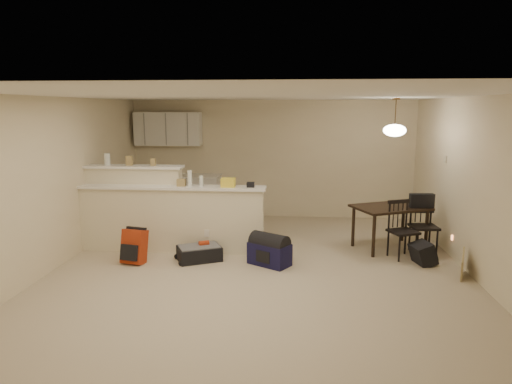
# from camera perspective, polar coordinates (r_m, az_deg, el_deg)

# --- Properties ---
(room) EXTENTS (7.00, 7.02, 2.50)m
(room) POSITION_cam_1_polar(r_m,az_deg,el_deg) (6.35, 0.36, 0.62)
(room) COLOR #BCAC91
(room) RESTS_ON ground
(breakfast_bar) EXTENTS (3.08, 0.58, 1.39)m
(breakfast_bar) POSITION_cam_1_polar(r_m,az_deg,el_deg) (7.76, -12.12, -2.64)
(breakfast_bar) COLOR beige
(breakfast_bar) RESTS_ON ground
(upper_cabinets) EXTENTS (1.40, 0.34, 0.70)m
(upper_cabinets) POSITION_cam_1_polar(r_m,az_deg,el_deg) (9.94, -10.93, 7.76)
(upper_cabinets) COLOR white
(upper_cabinets) RESTS_ON room
(kitchen_counter) EXTENTS (1.80, 0.60, 0.90)m
(kitchen_counter) POSITION_cam_1_polar(r_m,az_deg,el_deg) (9.93, -9.73, -0.63)
(kitchen_counter) COLOR white
(kitchen_counter) RESTS_ON ground
(thermostat) EXTENTS (0.02, 0.12, 0.12)m
(thermostat) POSITION_cam_1_polar(r_m,az_deg,el_deg) (8.22, 22.56, 3.82)
(thermostat) COLOR beige
(thermostat) RESTS_ON room
(jar) EXTENTS (0.10, 0.10, 0.20)m
(jar) POSITION_cam_1_polar(r_m,az_deg,el_deg) (8.04, -18.11, 3.91)
(jar) COLOR silver
(jar) RESTS_ON breakfast_bar
(cereal_box) EXTENTS (0.10, 0.07, 0.16)m
(cereal_box) POSITION_cam_1_polar(r_m,az_deg,el_deg) (7.91, -15.56, 3.79)
(cereal_box) COLOR #A08752
(cereal_box) RESTS_ON breakfast_bar
(small_box) EXTENTS (0.08, 0.06, 0.12)m
(small_box) POSITION_cam_1_polar(r_m,az_deg,el_deg) (7.78, -12.72, 3.66)
(small_box) COLOR #A08752
(small_box) RESTS_ON breakfast_bar
(bottle_a) EXTENTS (0.07, 0.07, 0.26)m
(bottle_a) POSITION_cam_1_polar(r_m,az_deg,el_deg) (7.42, -8.28, 1.70)
(bottle_a) COLOR silver
(bottle_a) RESTS_ON breakfast_bar
(bottle_b) EXTENTS (0.06, 0.06, 0.18)m
(bottle_b) POSITION_cam_1_polar(r_m,az_deg,el_deg) (7.39, -6.86, 1.38)
(bottle_b) COLOR silver
(bottle_b) RESTS_ON breakfast_bar
(bag_lump) EXTENTS (0.22, 0.18, 0.14)m
(bag_lump) POSITION_cam_1_polar(r_m,az_deg,el_deg) (7.31, -3.50, 1.19)
(bag_lump) COLOR #A08752
(bag_lump) RESTS_ON breakfast_bar
(pouch) EXTENTS (0.12, 0.10, 0.08)m
(pouch) POSITION_cam_1_polar(r_m,az_deg,el_deg) (7.27, -0.68, 0.92)
(pouch) COLOR #A08752
(pouch) RESTS_ON breakfast_bar
(extra_item_x) EXTENTS (0.13, 0.10, 0.12)m
(extra_item_x) POSITION_cam_1_polar(r_m,az_deg,el_deg) (7.46, -9.31, 1.17)
(extra_item_x) COLOR #A08752
(extra_item_x) RESTS_ON breakfast_bar
(dining_table) EXTENTS (1.38, 1.18, 0.73)m
(dining_table) POSITION_cam_1_polar(r_m,az_deg,el_deg) (7.92, 16.42, -2.35)
(dining_table) COLOR black
(dining_table) RESTS_ON ground
(pendant_lamp) EXTENTS (0.36, 0.36, 0.62)m
(pendant_lamp) POSITION_cam_1_polar(r_m,az_deg,el_deg) (7.74, 16.94, 7.45)
(pendant_lamp) COLOR brown
(pendant_lamp) RESTS_ON room
(dining_chair_near) EXTENTS (0.51, 0.50, 0.91)m
(dining_chair_near) POSITION_cam_1_polar(r_m,az_deg,el_deg) (7.53, 17.93, -4.54)
(dining_chair_near) COLOR black
(dining_chair_near) RESTS_ON ground
(dining_chair_far) EXTENTS (0.44, 0.43, 0.94)m
(dining_chair_far) POSITION_cam_1_polar(r_m,az_deg,el_deg) (7.88, 20.26, -3.91)
(dining_chair_far) COLOR black
(dining_chair_far) RESTS_ON ground
(suitcase) EXTENTS (0.76, 0.66, 0.22)m
(suitcase) POSITION_cam_1_polar(r_m,az_deg,el_deg) (7.20, -7.10, -7.63)
(suitcase) COLOR black
(suitcase) RESTS_ON ground
(red_backpack) EXTENTS (0.38, 0.29, 0.51)m
(red_backpack) POSITION_cam_1_polar(r_m,az_deg,el_deg) (7.24, -14.97, -6.59)
(red_backpack) COLOR #AC3013
(red_backpack) RESTS_ON ground
(navy_duffel) EXTENTS (0.70, 0.61, 0.33)m
(navy_duffel) POSITION_cam_1_polar(r_m,az_deg,el_deg) (6.94, 1.70, -7.74)
(navy_duffel) COLOR #131239
(navy_duffel) RESTS_ON ground
(black_daypack) EXTENTS (0.33, 0.41, 0.32)m
(black_daypack) POSITION_cam_1_polar(r_m,az_deg,el_deg) (7.41, 20.13, -7.26)
(black_daypack) COLOR black
(black_daypack) RESTS_ON ground
(cardboard_sheet) EXTENTS (0.19, 0.44, 0.35)m
(cardboard_sheet) POSITION_cam_1_polar(r_m,az_deg,el_deg) (7.05, 24.41, -8.34)
(cardboard_sheet) COLOR #A08752
(cardboard_sheet) RESTS_ON ground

